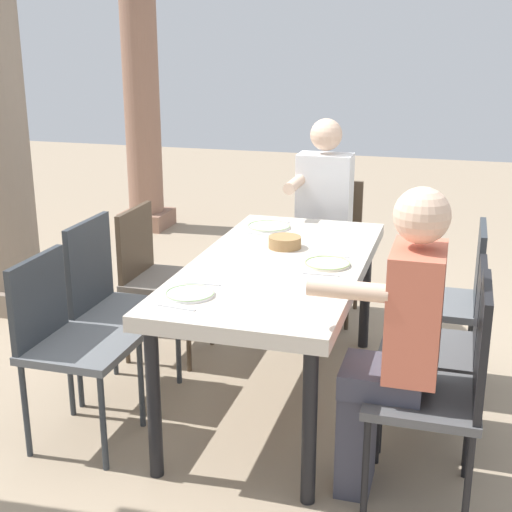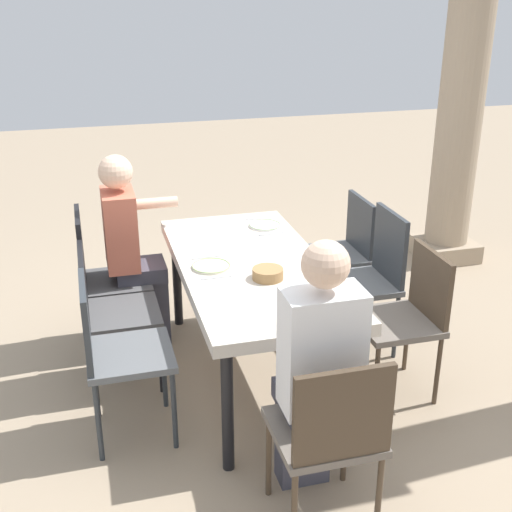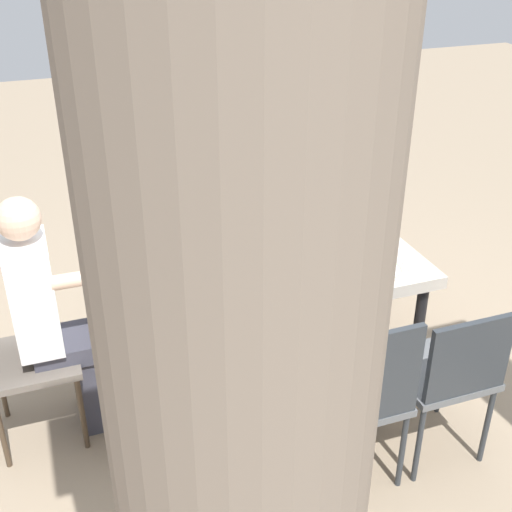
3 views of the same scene
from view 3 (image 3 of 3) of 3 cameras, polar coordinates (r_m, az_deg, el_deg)
name	(u,v)px [view 3 (image 3 of 3)]	position (r m, az deg, el deg)	size (l,w,h in m)	color
ground_plane	(262,381)	(3.90, 0.49, -10.75)	(16.00, 16.00, 0.00)	gray
dining_table	(262,279)	(3.50, 0.54, -2.03)	(1.74, 0.82, 0.76)	beige
chair_west_north	(448,371)	(3.25, 16.30, -9.53)	(0.44, 0.44, 0.88)	#5B5E61
chair_west_south	(306,224)	(4.47, 4.37, 2.76)	(0.44, 0.44, 0.93)	#4F4F50
chair_mid_north	(360,392)	(3.03, 8.99, -11.58)	(0.44, 0.44, 0.93)	#5B5E61
chair_mid_south	(241,239)	(4.32, -1.27, 1.52)	(0.44, 0.44, 0.86)	#4F4F50
chair_east_north	(247,423)	(2.88, -0.78, -14.28)	(0.44, 0.44, 0.87)	#6A6158
chair_east_south	(162,247)	(4.19, -8.18, 0.78)	(0.44, 0.44, 0.90)	#5B5E61
chair_head_east	(14,353)	(3.44, -20.26, -7.92)	(0.44, 0.44, 0.89)	#6A6158
diner_woman_green	(320,214)	(4.23, 5.59, 3.64)	(0.35, 0.50, 1.29)	#3F3F4C
diner_man_white	(50,315)	(3.33, -17.38, -4.86)	(0.49, 0.35, 1.33)	#3F3F4C
plate_0	(382,270)	(3.50, 10.83, -1.18)	(0.21, 0.21, 0.02)	white
fork_0	(407,266)	(3.57, 12.91, -0.85)	(0.02, 0.17, 0.01)	silver
spoon_0	(356,276)	(3.43, 8.64, -1.69)	(0.02, 0.17, 0.01)	silver
plate_1	(248,247)	(3.66, -0.73, 0.82)	(0.22, 0.22, 0.02)	silver
fork_1	(273,243)	(3.71, 1.46, 1.10)	(0.02, 0.17, 0.01)	silver
spoon_1	(222,252)	(3.62, -2.98, 0.37)	(0.02, 0.17, 0.01)	silver
plate_2	(160,308)	(3.15, -8.34, -4.51)	(0.25, 0.25, 0.02)	white
fork_2	(191,304)	(3.18, -5.69, -4.13)	(0.02, 0.17, 0.01)	silver
spoon_2	(128,315)	(3.14, -11.02, -5.07)	(0.02, 0.17, 0.01)	silver
bread_basket	(222,273)	(3.37, -2.98, -1.48)	(0.17, 0.17, 0.06)	#9E7547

